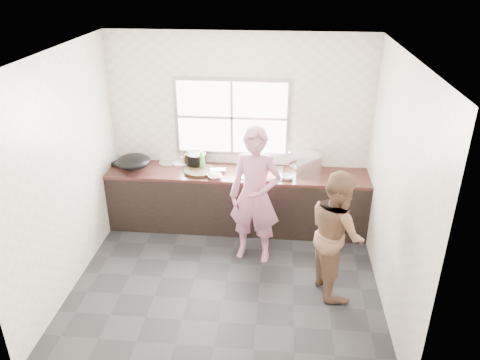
# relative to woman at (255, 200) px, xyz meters

# --- Properties ---
(floor) EXTENTS (3.60, 3.20, 0.01)m
(floor) POSITION_rel_woman_xyz_m (-0.30, -0.55, -0.83)
(floor) COLOR #262628
(floor) RESTS_ON ground
(ceiling) EXTENTS (3.60, 3.20, 0.01)m
(ceiling) POSITION_rel_woman_xyz_m (-0.30, -0.55, 1.88)
(ceiling) COLOR silver
(ceiling) RESTS_ON wall_back
(wall_back) EXTENTS (3.60, 0.01, 2.70)m
(wall_back) POSITION_rel_woman_xyz_m (-0.30, 1.05, 0.52)
(wall_back) COLOR silver
(wall_back) RESTS_ON ground
(wall_left) EXTENTS (0.01, 3.20, 2.70)m
(wall_left) POSITION_rel_woman_xyz_m (-2.10, -0.55, 0.52)
(wall_left) COLOR beige
(wall_left) RESTS_ON ground
(wall_right) EXTENTS (0.01, 3.20, 2.70)m
(wall_right) POSITION_rel_woman_xyz_m (1.51, -0.55, 0.52)
(wall_right) COLOR beige
(wall_right) RESTS_ON ground
(wall_front) EXTENTS (3.60, 0.01, 2.70)m
(wall_front) POSITION_rel_woman_xyz_m (-0.30, -2.16, 0.52)
(wall_front) COLOR beige
(wall_front) RESTS_ON ground
(cabinet) EXTENTS (3.60, 0.62, 0.82)m
(cabinet) POSITION_rel_woman_xyz_m (-0.30, 0.74, -0.42)
(cabinet) COLOR black
(cabinet) RESTS_ON floor
(countertop) EXTENTS (3.60, 0.64, 0.04)m
(countertop) POSITION_rel_woman_xyz_m (-0.30, 0.74, 0.01)
(countertop) COLOR #3B1D18
(countertop) RESTS_ON cabinet
(sink) EXTENTS (0.55, 0.45, 0.02)m
(sink) POSITION_rel_woman_xyz_m (0.05, 0.74, 0.04)
(sink) COLOR silver
(sink) RESTS_ON countertop
(faucet) EXTENTS (0.02, 0.02, 0.30)m
(faucet) POSITION_rel_woman_xyz_m (0.05, 0.94, 0.18)
(faucet) COLOR silver
(faucet) RESTS_ON countertop
(window_frame) EXTENTS (1.60, 0.05, 1.10)m
(window_frame) POSITION_rel_woman_xyz_m (-0.40, 1.04, 0.72)
(window_frame) COLOR #9EA0A5
(window_frame) RESTS_ON wall_back
(window_glazing) EXTENTS (1.50, 0.01, 1.00)m
(window_glazing) POSITION_rel_woman_xyz_m (-0.40, 1.01, 0.72)
(window_glazing) COLOR white
(window_glazing) RESTS_ON window_frame
(woman) EXTENTS (0.66, 0.49, 1.65)m
(woman) POSITION_rel_woman_xyz_m (0.00, 0.00, 0.00)
(woman) COLOR #CB7A99
(woman) RESTS_ON floor
(person_side) EXTENTS (0.75, 0.86, 1.50)m
(person_side) POSITION_rel_woman_xyz_m (0.95, -0.55, -0.07)
(person_side) COLOR brown
(person_side) RESTS_ON floor
(cutting_board) EXTENTS (0.57, 0.57, 0.04)m
(cutting_board) POSITION_rel_woman_xyz_m (-0.81, 0.69, 0.06)
(cutting_board) COLOR black
(cutting_board) RESTS_ON countertop
(cleaver) EXTENTS (0.22, 0.13, 0.01)m
(cleaver) POSITION_rel_woman_xyz_m (-0.56, 0.71, 0.08)
(cleaver) COLOR silver
(cleaver) RESTS_ON cutting_board
(bowl_mince) EXTENTS (0.25, 0.25, 0.05)m
(bowl_mince) POSITION_rel_woman_xyz_m (-0.58, 0.53, 0.06)
(bowl_mince) COLOR white
(bowl_mince) RESTS_ON countertop
(bowl_crabs) EXTENTS (0.24, 0.24, 0.06)m
(bowl_crabs) POSITION_rel_woman_xyz_m (0.15, 0.53, 0.06)
(bowl_crabs) COLOR white
(bowl_crabs) RESTS_ON countertop
(bowl_held) EXTENTS (0.25, 0.25, 0.07)m
(bowl_held) POSITION_rel_woman_xyz_m (0.39, 0.58, 0.07)
(bowl_held) COLOR silver
(bowl_held) RESTS_ON countertop
(black_pot) EXTENTS (0.30, 0.30, 0.20)m
(black_pot) POSITION_rel_woman_xyz_m (-0.89, 0.87, 0.13)
(black_pot) COLOR black
(black_pot) RESTS_ON countertop
(plate_food) EXTENTS (0.29, 0.29, 0.02)m
(plate_food) POSITION_rel_woman_xyz_m (-1.13, 0.97, 0.04)
(plate_food) COLOR white
(plate_food) RESTS_ON countertop
(bottle_green) EXTENTS (0.12, 0.12, 0.29)m
(bottle_green) POSITION_rel_woman_xyz_m (-0.81, 0.80, 0.18)
(bottle_green) COLOR #41862B
(bottle_green) RESTS_ON countertop
(bottle_brown_tall) EXTENTS (0.13, 0.13, 0.21)m
(bottle_brown_tall) POSITION_rel_woman_xyz_m (-1.03, 0.95, 0.14)
(bottle_brown_tall) COLOR #453011
(bottle_brown_tall) RESTS_ON countertop
(bottle_brown_short) EXTENTS (0.16, 0.16, 0.18)m
(bottle_brown_short) POSITION_rel_woman_xyz_m (-0.87, 0.88, 0.12)
(bottle_brown_short) COLOR #402510
(bottle_brown_short) RESTS_ON countertop
(glass_jar) EXTENTS (0.10, 0.10, 0.11)m
(glass_jar) POSITION_rel_woman_xyz_m (-1.10, 0.97, 0.09)
(glass_jar) COLOR silver
(glass_jar) RESTS_ON countertop
(burner) EXTENTS (0.52, 0.52, 0.06)m
(burner) POSITION_rel_woman_xyz_m (-1.84, 0.87, 0.06)
(burner) COLOR black
(burner) RESTS_ON countertop
(wok) EXTENTS (0.52, 0.52, 0.18)m
(wok) POSITION_rel_woman_xyz_m (-1.71, 0.62, 0.18)
(wok) COLOR black
(wok) RESTS_ON burner
(dish_rack) EXTENTS (0.44, 0.38, 0.27)m
(dish_rack) POSITION_rel_woman_xyz_m (0.63, 0.83, 0.17)
(dish_rack) COLOR white
(dish_rack) RESTS_ON countertop
(pot_lid_left) EXTENTS (0.30, 0.30, 0.01)m
(pot_lid_left) POSITION_rel_woman_xyz_m (-1.79, 0.84, 0.04)
(pot_lid_left) COLOR #B9BAC0
(pot_lid_left) RESTS_ON countertop
(pot_lid_right) EXTENTS (0.30, 0.30, 0.01)m
(pot_lid_right) POSITION_rel_woman_xyz_m (-1.32, 0.97, 0.04)
(pot_lid_right) COLOR silver
(pot_lid_right) RESTS_ON countertop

